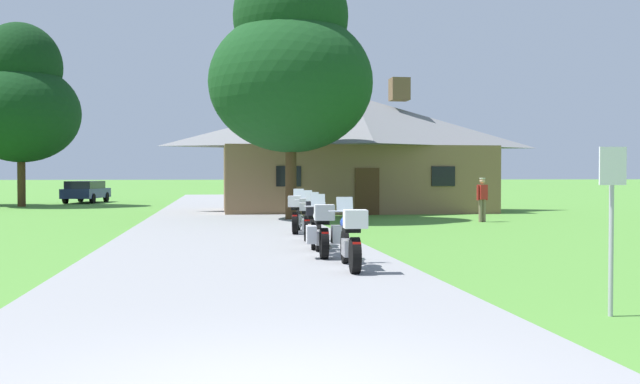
# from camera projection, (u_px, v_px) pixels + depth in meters

# --- Properties ---
(ground_plane) EXTENTS (500.00, 500.00, 0.00)m
(ground_plane) POSITION_uv_depth(u_px,v_px,m) (230.00, 225.00, 25.03)
(ground_plane) COLOR #4C8433
(asphalt_driveway) EXTENTS (6.40, 80.00, 0.06)m
(asphalt_driveway) POSITION_uv_depth(u_px,v_px,m) (231.00, 229.00, 23.05)
(asphalt_driveway) COLOR gray
(asphalt_driveway) RESTS_ON ground
(motorcycle_blue_nearest_to_camera) EXTENTS (0.66, 2.08, 1.30)m
(motorcycle_blue_nearest_to_camera) POSITION_uv_depth(u_px,v_px,m) (351.00, 239.00, 12.90)
(motorcycle_blue_nearest_to_camera) COLOR black
(motorcycle_blue_nearest_to_camera) RESTS_ON asphalt_driveway
(motorcycle_white_second_in_row) EXTENTS (0.78, 2.08, 1.30)m
(motorcycle_white_second_in_row) POSITION_uv_depth(u_px,v_px,m) (322.00, 230.00, 14.96)
(motorcycle_white_second_in_row) COLOR black
(motorcycle_white_second_in_row) RESTS_ON asphalt_driveway
(motorcycle_yellow_third_in_row) EXTENTS (0.69, 2.08, 1.30)m
(motorcycle_yellow_third_in_row) POSITION_uv_depth(u_px,v_px,m) (314.00, 224.00, 16.85)
(motorcycle_yellow_third_in_row) COLOR black
(motorcycle_yellow_third_in_row) RESTS_ON asphalt_driveway
(motorcycle_white_fourth_in_row) EXTENTS (0.71, 2.08, 1.30)m
(motorcycle_white_fourth_in_row) POSITION_uv_depth(u_px,v_px,m) (307.00, 218.00, 19.00)
(motorcycle_white_fourth_in_row) COLOR black
(motorcycle_white_fourth_in_row) RESTS_ON asphalt_driveway
(motorcycle_green_farthest_in_row) EXTENTS (0.81, 2.07, 1.30)m
(motorcycle_green_farthest_in_row) POSITION_uv_depth(u_px,v_px,m) (297.00, 214.00, 21.13)
(motorcycle_green_farthest_in_row) COLOR black
(motorcycle_green_farthest_in_row) RESTS_ON asphalt_driveway
(stone_lodge) EXTENTS (13.35, 6.39, 6.56)m
(stone_lodge) POSITION_uv_depth(u_px,v_px,m) (354.00, 152.00, 34.45)
(stone_lodge) COLOR brown
(stone_lodge) RESTS_ON ground
(bystander_red_shirt_near_lodge) EXTENTS (0.51, 0.34, 1.69)m
(bystander_red_shirt_near_lodge) POSITION_uv_depth(u_px,v_px,m) (482.00, 197.00, 26.81)
(bystander_red_shirt_near_lodge) COLOR #75664C
(bystander_red_shirt_near_lodge) RESTS_ON ground
(metal_signpost_roadside) EXTENTS (0.36, 0.06, 2.14)m
(metal_signpost_roadside) POSITION_uv_depth(u_px,v_px,m) (612.00, 210.00, 8.86)
(metal_signpost_roadside) COLOR #9EA0A5
(metal_signpost_roadside) RESTS_ON ground
(tree_left_far) EXTENTS (6.56, 6.56, 10.38)m
(tree_left_far) POSITION_uv_depth(u_px,v_px,m) (21.00, 99.00, 39.80)
(tree_left_far) COLOR #422D19
(tree_left_far) RESTS_ON ground
(tree_by_lodge_front) EXTENTS (6.41, 6.41, 10.35)m
(tree_by_lodge_front) POSITION_uv_depth(u_px,v_px,m) (291.00, 63.00, 27.45)
(tree_by_lodge_front) COLOR #422D19
(tree_by_lodge_front) RESTS_ON ground
(parked_navy_suv_far_left) EXTENTS (2.46, 4.81, 1.40)m
(parked_navy_suv_far_left) POSITION_uv_depth(u_px,v_px,m) (86.00, 191.00, 45.38)
(parked_navy_suv_far_left) COLOR navy
(parked_navy_suv_far_left) RESTS_ON ground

